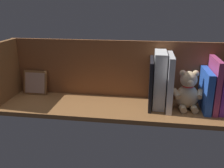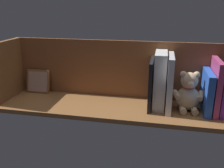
{
  "view_description": "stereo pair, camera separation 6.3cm",
  "coord_description": "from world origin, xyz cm",
  "px_view_note": "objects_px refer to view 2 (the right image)",
  "views": [
    {
      "loc": [
        -17.58,
        115.81,
        50.07
      ],
      "look_at": [
        0.0,
        0.0,
        11.29
      ],
      "focal_mm": 39.82,
      "sensor_mm": 36.0,
      "label": 1
    },
    {
      "loc": [
        -23.74,
        114.71,
        50.07
      ],
      "look_at": [
        0.0,
        0.0,
        11.29
      ],
      "focal_mm": 39.82,
      "sensor_mm": 36.0,
      "label": 2
    }
  ],
  "objects_px": {
    "dictionary_thick_white": "(160,80)",
    "teddy_bear": "(188,93)",
    "picture_frame_leaning": "(38,81)",
    "book_0": "(221,89)"
  },
  "relations": [
    {
      "from": "teddy_bear",
      "to": "dictionary_thick_white",
      "type": "height_order",
      "value": "dictionary_thick_white"
    },
    {
      "from": "dictionary_thick_white",
      "to": "picture_frame_leaning",
      "type": "xyz_separation_m",
      "value": [
        0.69,
        -0.06,
        -0.07
      ]
    },
    {
      "from": "book_0",
      "to": "teddy_bear",
      "type": "relative_size",
      "value": 1.18
    },
    {
      "from": "book_0",
      "to": "teddy_bear",
      "type": "height_order",
      "value": "book_0"
    },
    {
      "from": "teddy_bear",
      "to": "dictionary_thick_white",
      "type": "xyz_separation_m",
      "value": [
        0.14,
        -0.02,
        0.05
      ]
    },
    {
      "from": "picture_frame_leaning",
      "to": "teddy_bear",
      "type": "bearing_deg",
      "value": 174.27
    },
    {
      "from": "teddy_bear",
      "to": "picture_frame_leaning",
      "type": "relative_size",
      "value": 1.43
    },
    {
      "from": "teddy_bear",
      "to": "picture_frame_leaning",
      "type": "bearing_deg",
      "value": -10.61
    },
    {
      "from": "dictionary_thick_white",
      "to": "teddy_bear",
      "type": "bearing_deg",
      "value": 171.54
    },
    {
      "from": "teddy_bear",
      "to": "dictionary_thick_white",
      "type": "distance_m",
      "value": 0.15
    }
  ]
}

